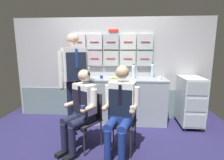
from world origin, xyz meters
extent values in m
cube|color=#24214A|center=(0.00, 0.00, -0.02)|extent=(4.80, 4.80, 0.04)
cube|color=#B0B0B5|center=(0.00, 1.38, 1.07)|extent=(4.20, 0.06, 2.15)
cube|color=slate|center=(0.00, 1.34, 0.32)|extent=(4.12, 0.01, 0.63)
cube|color=silver|center=(-0.70, 1.32, 1.31)|extent=(0.32, 0.06, 0.31)
cylinder|color=red|center=(-0.70, 1.28, 1.31)|extent=(0.18, 0.01, 0.01)
cube|color=#B3A8B2|center=(-0.35, 1.32, 1.31)|extent=(0.32, 0.06, 0.31)
cylinder|color=red|center=(-0.35, 1.28, 1.31)|extent=(0.18, 0.01, 0.01)
cube|color=#B3BBB7|center=(0.00, 1.32, 1.31)|extent=(0.32, 0.06, 0.31)
cylinder|color=red|center=(0.00, 1.28, 1.31)|extent=(0.18, 0.01, 0.01)
cube|color=silver|center=(0.36, 1.32, 1.31)|extent=(0.32, 0.06, 0.31)
cylinder|color=red|center=(0.36, 1.28, 1.31)|extent=(0.18, 0.01, 0.01)
cube|color=#A8B3B7|center=(0.71, 1.32, 1.31)|extent=(0.32, 0.06, 0.31)
cylinder|color=red|center=(0.71, 1.28, 1.31)|extent=(0.18, 0.01, 0.01)
cube|color=silver|center=(-0.70, 1.32, 1.65)|extent=(0.32, 0.06, 0.31)
cylinder|color=red|center=(-0.70, 1.28, 1.65)|extent=(0.18, 0.01, 0.01)
cube|color=silver|center=(-0.35, 1.32, 1.65)|extent=(0.32, 0.06, 0.31)
cylinder|color=red|center=(-0.35, 1.28, 1.65)|extent=(0.18, 0.01, 0.01)
cube|color=#A7AFB7|center=(0.00, 1.32, 1.65)|extent=(0.32, 0.06, 0.31)
cylinder|color=red|center=(0.00, 1.28, 1.65)|extent=(0.18, 0.01, 0.01)
cube|color=silver|center=(0.36, 1.32, 1.65)|extent=(0.32, 0.06, 0.31)
cylinder|color=red|center=(0.36, 1.28, 1.65)|extent=(0.18, 0.01, 0.01)
cube|color=#B3BCBF|center=(0.71, 1.32, 1.65)|extent=(0.32, 0.06, 0.31)
cylinder|color=red|center=(0.71, 1.28, 1.65)|extent=(0.18, 0.01, 0.01)
cube|color=red|center=(0.05, 1.33, 1.88)|extent=(0.20, 0.02, 0.05)
cube|color=#929CA4|center=(0.22, 1.09, 0.44)|extent=(1.81, 0.52, 0.88)
cube|color=gray|center=(0.22, 1.09, 0.90)|extent=(1.85, 0.53, 0.03)
sphere|color=black|center=(1.42, 0.73, 0.04)|extent=(0.07, 0.07, 0.07)
sphere|color=black|center=(1.73, 0.73, 0.04)|extent=(0.07, 0.07, 0.07)
sphere|color=black|center=(1.42, 1.28, 0.04)|extent=(0.07, 0.07, 0.07)
sphere|color=black|center=(1.73, 1.28, 0.04)|extent=(0.07, 0.07, 0.07)
cube|color=#B5C3C4|center=(1.58, 1.00, 0.52)|extent=(0.40, 0.64, 0.90)
cube|color=#A1AEB0|center=(1.58, 0.68, 0.22)|extent=(0.35, 0.01, 0.24)
cube|color=#A1AEB0|center=(1.58, 0.68, 0.52)|extent=(0.35, 0.01, 0.24)
cube|color=#A1AEB0|center=(1.58, 0.68, 0.82)|extent=(0.35, 0.01, 0.24)
cylinder|color=#28282D|center=(1.58, 0.70, 0.95)|extent=(0.32, 0.02, 0.02)
cylinder|color=#2D2D33|center=(-0.56, 0.02, 0.21)|extent=(0.02, 0.02, 0.42)
cylinder|color=#2D2D33|center=(-0.26, -0.18, 0.21)|extent=(0.02, 0.02, 0.42)
cylinder|color=#2D2D33|center=(-0.36, 0.32, 0.21)|extent=(0.02, 0.02, 0.42)
cylinder|color=#2D2D33|center=(-0.06, 0.12, 0.21)|extent=(0.02, 0.02, 0.42)
cube|color=black|center=(-0.31, 0.07, 0.43)|extent=(0.55, 0.55, 0.02)
cube|color=black|center=(-0.20, 0.23, 0.64)|extent=(0.32, 0.23, 0.40)
cylinder|color=#2D2D33|center=(-0.36, 0.32, 0.64)|extent=(0.02, 0.02, 0.40)
cylinder|color=#2D2D33|center=(-0.06, 0.12, 0.64)|extent=(0.02, 0.02, 0.40)
cube|color=black|center=(-0.58, -0.18, 0.03)|extent=(0.20, 0.23, 0.06)
cube|color=black|center=(-0.43, -0.27, 0.03)|extent=(0.20, 0.23, 0.06)
cylinder|color=#1B1E33|center=(-0.55, -0.14, 0.26)|extent=(0.10, 0.10, 0.41)
cylinder|color=#1B1E33|center=(-0.41, -0.24, 0.26)|extent=(0.10, 0.10, 0.41)
cylinder|color=#1B1E33|center=(-0.47, -0.01, 0.49)|extent=(0.30, 0.36, 0.13)
cylinder|color=#1B1E33|center=(-0.32, -0.11, 0.49)|extent=(0.30, 0.36, 0.13)
cube|color=#1B1E33|center=(-0.31, 0.07, 0.50)|extent=(0.37, 0.34, 0.12)
cube|color=white|center=(-0.30, 0.09, 0.78)|extent=(0.38, 0.34, 0.44)
cube|color=black|center=(-0.35, 0.01, 0.74)|extent=(0.26, 0.18, 0.36)
cube|color=black|center=(-0.35, 0.00, 0.86)|extent=(0.04, 0.03, 0.25)
cylinder|color=white|center=(-0.46, 0.20, 0.83)|extent=(0.08, 0.08, 0.24)
cylinder|color=beige|center=(-0.50, 0.10, 0.69)|extent=(0.18, 0.22, 0.07)
sphere|color=beige|center=(-0.55, 0.02, 0.69)|extent=(0.08, 0.08, 0.08)
cylinder|color=white|center=(-0.13, -0.02, 0.83)|extent=(0.08, 0.08, 0.24)
cylinder|color=beige|center=(-0.20, -0.09, 0.69)|extent=(0.18, 0.22, 0.07)
sphere|color=beige|center=(-0.26, -0.18, 0.69)|extent=(0.08, 0.08, 0.08)
cylinder|color=navy|center=(-0.26, -0.18, 0.73)|extent=(0.06, 0.06, 0.06)
sphere|color=beige|center=(-0.30, 0.09, 1.13)|extent=(0.18, 0.18, 0.18)
ellipsoid|color=black|center=(-0.29, 0.10, 1.15)|extent=(0.23, 0.23, 0.12)
cylinder|color=#2D2D33|center=(0.05, -0.10, 0.21)|extent=(0.02, 0.02, 0.42)
cylinder|color=#2D2D33|center=(0.40, -0.18, 0.21)|extent=(0.02, 0.02, 0.42)
cylinder|color=#2D2D33|center=(0.13, 0.25, 0.21)|extent=(0.02, 0.02, 0.42)
cylinder|color=#2D2D33|center=(0.48, 0.17, 0.21)|extent=(0.02, 0.02, 0.42)
cube|color=black|center=(0.26, 0.03, 0.43)|extent=(0.48, 0.48, 0.02)
cube|color=black|center=(0.30, 0.22, 0.64)|extent=(0.36, 0.11, 0.40)
cylinder|color=#2D2D33|center=(0.13, 0.25, 0.64)|extent=(0.02, 0.02, 0.40)
cylinder|color=#2D2D33|center=(0.48, 0.17, 0.64)|extent=(0.02, 0.02, 0.40)
cylinder|color=navy|center=(0.09, -0.29, 0.26)|extent=(0.10, 0.10, 0.41)
cylinder|color=navy|center=(0.28, -0.33, 0.26)|extent=(0.10, 0.10, 0.41)
cylinder|color=navy|center=(0.13, -0.12, 0.49)|extent=(0.21, 0.41, 0.13)
cylinder|color=navy|center=(0.32, -0.16, 0.49)|extent=(0.21, 0.41, 0.13)
cube|color=navy|center=(0.26, 0.03, 0.50)|extent=(0.38, 0.27, 0.12)
cube|color=white|center=(0.27, 0.05, 0.80)|extent=(0.41, 0.28, 0.49)
cube|color=black|center=(0.24, -0.05, 0.76)|extent=(0.33, 0.09, 0.39)
cube|color=black|center=(0.24, -0.06, 0.89)|extent=(0.04, 0.02, 0.28)
cylinder|color=white|center=(0.06, 0.10, 0.86)|extent=(0.08, 0.08, 0.27)
cylinder|color=tan|center=(0.05, -0.01, 0.70)|extent=(0.12, 0.25, 0.07)
sphere|color=tan|center=(0.03, -0.12, 0.70)|extent=(0.08, 0.08, 0.08)
cylinder|color=white|center=(0.47, 0.00, 0.86)|extent=(0.08, 0.08, 0.27)
cylinder|color=tan|center=(0.43, -0.10, 0.70)|extent=(0.12, 0.25, 0.07)
sphere|color=tan|center=(0.41, -0.21, 0.70)|extent=(0.08, 0.08, 0.08)
cylinder|color=silver|center=(0.41, -0.21, 0.74)|extent=(0.06, 0.06, 0.06)
sphere|color=tan|center=(0.27, 0.05, 1.19)|extent=(0.19, 0.19, 0.19)
ellipsoid|color=gray|center=(0.27, 0.07, 1.20)|extent=(0.23, 0.21, 0.14)
cube|color=black|center=(-0.65, 0.49, 0.03)|extent=(0.22, 0.24, 0.06)
cube|color=black|center=(-0.49, 0.62, 0.03)|extent=(0.22, 0.24, 0.06)
cylinder|color=black|center=(-0.66, 0.52, 0.52)|extent=(0.12, 0.12, 0.91)
cylinder|color=black|center=(-0.52, 0.64, 0.52)|extent=(0.12, 0.12, 0.91)
cube|color=white|center=(-0.59, 0.58, 1.25)|extent=(0.45, 0.43, 0.56)
cube|color=#1C2439|center=(-0.51, 0.49, 1.22)|extent=(0.29, 0.24, 0.47)
cube|color=navy|center=(-0.51, 0.48, 1.35)|extent=(0.04, 0.03, 0.31)
cylinder|color=white|center=(-0.77, 0.43, 1.17)|extent=(0.08, 0.08, 0.62)
sphere|color=#D5AD92|center=(-0.77, 0.43, 0.86)|extent=(0.08, 0.08, 0.08)
cylinder|color=white|center=(-0.41, 0.73, 1.17)|extent=(0.08, 0.08, 0.62)
sphere|color=#D5AD92|center=(-0.41, 0.73, 0.86)|extent=(0.08, 0.08, 0.08)
sphere|color=#D5AD92|center=(-0.59, 0.58, 1.67)|extent=(0.20, 0.20, 0.20)
ellipsoid|color=tan|center=(-0.60, 0.59, 1.69)|extent=(0.26, 0.26, 0.14)
cylinder|color=silver|center=(0.87, 1.23, 1.05)|extent=(0.06, 0.06, 0.27)
cone|color=silver|center=(0.87, 1.23, 1.20)|extent=(0.06, 0.06, 0.02)
cylinder|color=black|center=(0.87, 1.23, 1.22)|extent=(0.03, 0.03, 0.02)
cylinder|color=silver|center=(-0.45, 1.09, 1.02)|extent=(0.07, 0.07, 0.22)
cone|color=silver|center=(-0.45, 1.09, 1.14)|extent=(0.07, 0.07, 0.02)
cylinder|color=black|center=(-0.45, 1.09, 1.17)|extent=(0.03, 0.03, 0.02)
cylinder|color=silver|center=(0.48, 1.16, 1.04)|extent=(0.08, 0.08, 0.25)
cone|color=silver|center=(0.48, 1.16, 1.17)|extent=(0.08, 0.08, 0.02)
cylinder|color=black|center=(0.48, 1.16, 1.20)|extent=(0.03, 0.03, 0.02)
cylinder|color=navy|center=(-0.17, 1.07, 0.95)|extent=(0.06, 0.06, 0.06)
cylinder|color=#382114|center=(-0.17, 1.07, 0.97)|extent=(0.05, 0.05, 0.01)
cylinder|color=white|center=(0.97, 0.96, 0.95)|extent=(0.06, 0.06, 0.07)
cylinder|color=#382114|center=(0.97, 0.96, 0.98)|extent=(0.05, 0.05, 0.01)
ellipsoid|color=yellow|center=(0.08, 1.04, 0.93)|extent=(0.17, 0.10, 0.04)
cylinder|color=#4C3819|center=(0.16, 1.07, 0.94)|extent=(0.01, 0.01, 0.02)
camera|label=1|loc=(0.31, -2.44, 1.54)|focal=28.40mm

